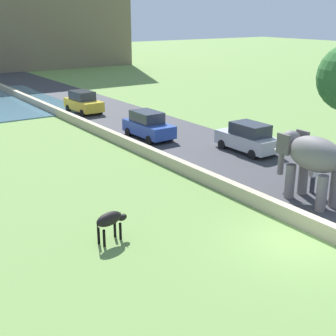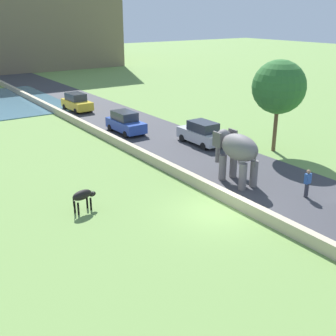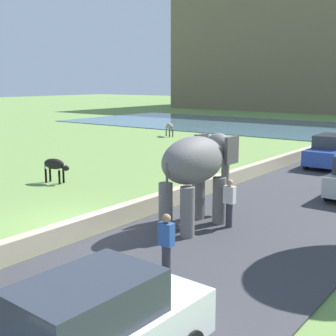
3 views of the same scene
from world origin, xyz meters
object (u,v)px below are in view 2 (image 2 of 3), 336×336
object	(u,v)px
person_trailing	(307,183)
cow_black	(83,196)
person_beside_elephant	(241,163)
car_yellow	(77,102)
elephant	(236,150)
car_blue	(125,123)
car_silver	(202,133)

from	to	relation	value
person_trailing	cow_black	bearing A→B (deg)	153.18
person_beside_elephant	person_trailing	world-z (taller)	same
car_yellow	cow_black	bearing A→B (deg)	-112.31
elephant	car_blue	world-z (taller)	elephant
car_yellow	person_trailing	bearing A→B (deg)	-86.48
car_blue	cow_black	distance (m)	14.62
person_beside_elephant	car_yellow	xyz separation A→B (m)	(-0.93, 22.76, 0.03)
person_trailing	car_yellow	distance (m)	27.08
car_silver	car_blue	distance (m)	6.85
person_trailing	cow_black	world-z (taller)	person_trailing
elephant	car_yellow	size ratio (longest dim) A/B	0.85
person_beside_elephant	car_silver	size ratio (longest dim) A/B	0.41
person_trailing	car_yellow	xyz separation A→B (m)	(-1.66, 27.03, 0.03)
elephant	person_beside_elephant	world-z (taller)	elephant
car_silver	car_yellow	bearing A→B (deg)	101.03
person_beside_elephant	car_silver	bearing A→B (deg)	71.37
person_beside_elephant	person_trailing	xyz separation A→B (m)	(0.73, -4.27, 0.00)
person_beside_elephant	elephant	bearing A→B (deg)	-153.64
elephant	person_beside_elephant	xyz separation A→B (m)	(0.92, 0.46, -1.16)
cow_black	car_blue	bearing A→B (deg)	52.50
car_yellow	car_silver	xyz separation A→B (m)	(3.15, -16.17, 0.00)
cow_black	car_silver	bearing A→B (deg)	24.60
car_silver	person_beside_elephant	bearing A→B (deg)	-108.63
car_silver	cow_black	distance (m)	13.25
elephant	person_trailing	size ratio (longest dim) A/B	2.14
elephant	car_silver	distance (m)	7.79
person_trailing	car_blue	bearing A→B (deg)	95.60
person_trailing	car_blue	world-z (taller)	car_blue
person_trailing	cow_black	size ratio (longest dim) A/B	1.15
car_silver	elephant	bearing A→B (deg)	-114.06
person_beside_elephant	car_blue	size ratio (longest dim) A/B	0.41
cow_black	person_beside_elephant	bearing A→B (deg)	-6.19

